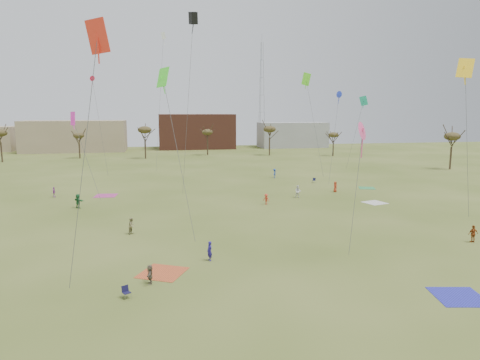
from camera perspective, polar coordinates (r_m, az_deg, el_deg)
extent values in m
plane|color=#41531A|center=(36.44, 3.66, -11.54)|extent=(260.00, 260.00, 0.00)
imported|color=navy|center=(37.75, -4.07, -9.42)|extent=(0.61, 0.73, 1.72)
imported|color=#98471A|center=(48.59, 28.63, -6.30)|extent=(1.02, 0.44, 1.73)
imported|color=#898257|center=(46.96, -14.21, -5.93)|extent=(0.98, 1.07, 1.76)
imported|color=brown|center=(33.63, -11.90, -12.18)|extent=(0.45, 1.37, 1.47)
imported|color=red|center=(59.90, 3.50, -2.56)|extent=(1.09, 1.10, 1.52)
imported|color=#A747AC|center=(70.72, -23.53, -1.49)|extent=(0.50, 0.96, 1.56)
imported|color=silver|center=(65.03, 7.72, -1.54)|extent=(1.05, 0.90, 1.86)
imported|color=#226836|center=(61.53, -20.76, -2.63)|extent=(1.68, 1.65, 1.93)
imported|color=#AA361D|center=(70.77, 12.56, -0.88)|extent=(0.97, 0.98, 1.71)
imported|color=#203E93|center=(83.97, 4.61, 0.89)|extent=(1.10, 1.35, 1.82)
cube|color=#BE4D26|center=(35.79, -10.30, -12.06)|extent=(4.49, 4.49, 0.03)
cube|color=#2729AB|center=(34.62, 27.11, -13.69)|extent=(3.90, 3.90, 0.03)
cube|color=silver|center=(63.97, 17.51, -2.91)|extent=(3.47, 3.47, 0.03)
cube|color=#B2367E|center=(69.31, -17.43, -2.01)|extent=(3.51, 3.51, 0.03)
cube|color=#348F4D|center=(75.83, 16.53, -1.04)|extent=(3.35, 3.35, 0.03)
cube|color=black|center=(31.66, -14.87, -14.29)|extent=(0.68, 0.68, 0.04)
cube|color=black|center=(31.77, -15.07, -13.77)|extent=(0.50, 0.36, 0.44)
cube|color=#16183C|center=(79.36, 9.81, -0.05)|extent=(0.70, 0.70, 0.04)
cube|color=#16183C|center=(79.54, 9.86, 0.14)|extent=(0.48, 0.40, 0.44)
cube|color=red|center=(29.98, -18.44, 17.71)|extent=(1.08, 1.08, 2.12)
cube|color=red|center=(29.87, -18.37, 16.31)|extent=(0.08, 0.08, 1.90)
cylinder|color=#4C4C51|center=(30.03, -20.19, 1.65)|extent=(2.73, 0.09, 16.65)
cube|color=#3FDF27|center=(41.69, -10.23, 13.32)|extent=(0.97, 0.97, 1.91)
cube|color=#3FDF27|center=(41.65, -10.20, 12.40)|extent=(0.08, 0.08, 1.72)
cylinder|color=#4C4C51|center=(40.28, -8.12, 2.76)|extent=(2.55, 3.18, 15.11)
cone|color=#DA447E|center=(37.83, 16.02, 6.33)|extent=(1.60, 0.12, 1.60)
cube|color=#DA447E|center=(37.89, 15.96, 4.79)|extent=(0.08, 0.08, 2.62)
cylinder|color=#4C4C51|center=(37.35, 15.15, -1.66)|extent=(1.62, 1.64, 10.34)
cube|color=yellow|center=(53.45, 27.80, 13.07)|extent=(1.14, 1.14, 2.24)
cube|color=yellow|center=(53.38, 27.73, 12.23)|extent=(0.08, 0.08, 2.01)
cylinder|color=#4C4C51|center=(54.00, 27.98, 4.17)|extent=(2.06, 0.05, 16.59)
cube|color=black|center=(62.39, -6.26, 20.64)|extent=(0.92, 0.92, 1.58)
cube|color=black|center=(62.22, -6.24, 19.81)|extent=(0.08, 0.08, 2.37)
cylinder|color=#4C4C51|center=(61.95, -6.98, 9.31)|extent=(1.87, 1.88, 24.49)
cone|color=blue|center=(78.93, 13.05, 11.04)|extent=(1.20, 0.09, 1.20)
cube|color=blue|center=(78.90, 13.03, 10.49)|extent=(0.08, 0.08, 1.96)
cylinder|color=#4C4C51|center=(75.51, 12.41, 5.49)|extent=(3.90, 5.98, 14.97)
cube|color=#EC29B6|center=(62.82, -21.37, 7.64)|extent=(0.94, 0.94, 1.84)
cube|color=#EC29B6|center=(62.83, -21.34, 7.05)|extent=(0.08, 0.08, 1.65)
cylinder|color=#4C4C51|center=(61.99, -19.73, 2.61)|extent=(3.35, 1.85, 11.03)
cube|color=#67F128|center=(81.54, 8.81, 13.13)|extent=(1.14, 1.14, 2.24)
cube|color=#67F128|center=(81.49, 8.79, 12.58)|extent=(0.08, 0.08, 2.02)
cylinder|color=#4C4C51|center=(80.85, 9.94, 6.81)|extent=(3.08, 2.30, 17.85)
cone|color=red|center=(83.76, -19.09, 12.67)|extent=(0.99, 0.07, 0.99)
cube|color=red|center=(83.72, -19.06, 12.24)|extent=(0.08, 0.08, 1.62)
cylinder|color=#4C4C51|center=(83.45, -18.10, 6.58)|extent=(1.99, 0.08, 17.89)
cube|color=#1BA793|center=(94.69, 16.14, 10.10)|extent=(1.03, 1.03, 2.02)
cube|color=#1BA793|center=(94.67, 16.12, 9.67)|extent=(0.08, 0.08, 1.82)
cylinder|color=#4C4C51|center=(93.66, 15.05, 5.81)|extent=(3.69, 0.74, 14.20)
cube|color=white|center=(92.18, -10.16, 18.41)|extent=(0.78, 0.78, 1.33)
cube|color=white|center=(92.06, -10.15, 17.94)|extent=(0.08, 0.08, 1.99)
cylinder|color=#4C4C51|center=(88.94, -10.64, 9.97)|extent=(2.33, 4.01, 27.11)
cylinder|color=#3A2B1E|center=(125.73, -29.17, 3.24)|extent=(0.40, 0.40, 5.10)
ellipsoid|color=#473D1E|center=(125.42, -29.34, 5.48)|extent=(3.57, 3.57, 1.87)
cylinder|color=#3A2B1E|center=(127.24, -20.59, 3.69)|extent=(0.40, 0.40, 4.32)
ellipsoid|color=#473D1E|center=(126.96, -20.69, 5.56)|extent=(3.02, 3.02, 1.58)
cylinder|color=#3A2B1E|center=(121.45, -12.50, 4.08)|extent=(0.40, 0.40, 5.40)
ellipsoid|color=#473D1E|center=(121.13, -12.58, 6.54)|extent=(3.78, 3.78, 1.98)
cylinder|color=#3A2B1E|center=(128.26, -4.34, 4.36)|extent=(0.40, 0.40, 4.68)
ellipsoid|color=#473D1E|center=(127.97, -4.36, 6.38)|extent=(3.28, 3.28, 1.72)
cylinder|color=#3A2B1E|center=(127.67, 3.94, 4.47)|extent=(0.40, 0.40, 5.28)
ellipsoid|color=#473D1E|center=(127.36, 3.97, 6.76)|extent=(3.70, 3.70, 1.94)
cylinder|color=#3A2B1E|center=(128.87, 12.30, 4.09)|extent=(0.40, 0.40, 4.20)
ellipsoid|color=#473D1E|center=(128.59, 12.36, 5.89)|extent=(2.94, 2.94, 1.54)
cylinder|color=#3A2B1E|center=(107.31, 26.24, 2.63)|extent=(0.40, 0.40, 5.04)
ellipsoid|color=#473D1E|center=(106.95, 26.42, 5.22)|extent=(3.53, 3.53, 1.85)
cube|color=#937F60|center=(150.51, -21.09, 5.49)|extent=(32.00, 14.00, 10.00)
cube|color=brown|center=(153.75, -5.86, 6.48)|extent=(26.00, 16.00, 12.00)
cube|color=gray|center=(158.87, 6.96, 6.00)|extent=(24.00, 12.00, 9.00)
cylinder|color=#9EA3A8|center=(162.99, 3.19, 11.23)|extent=(0.16, 0.16, 38.00)
cylinder|color=#9EA3A8|center=(163.43, 2.65, 11.23)|extent=(0.16, 0.16, 38.00)
cylinder|color=#9EA3A8|center=(161.91, 2.78, 11.25)|extent=(0.16, 0.16, 38.00)
cylinder|color=#9EA3A8|center=(164.83, 2.93, 18.37)|extent=(0.10, 0.10, 3.00)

